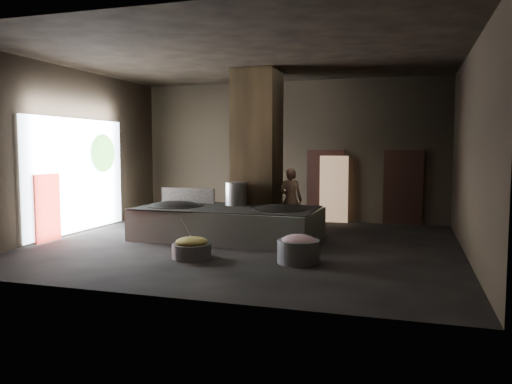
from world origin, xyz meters
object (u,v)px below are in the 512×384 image
(hearth_platform, at_px, (227,224))
(meat_basin, at_px, (298,251))
(stock_pot, at_px, (236,194))
(wok_left, at_px, (175,209))
(wok_right, at_px, (278,212))
(veg_basin, at_px, (192,251))
(cook, at_px, (291,200))

(hearth_platform, relative_size, meat_basin, 5.39)
(meat_basin, bearing_deg, stock_pot, 131.02)
(hearth_platform, relative_size, wok_left, 3.17)
(wok_right, height_order, veg_basin, wok_right)
(veg_basin, bearing_deg, hearth_platform, 91.21)
(stock_pot, xyz_separation_m, veg_basin, (-0.00, -2.85, -0.98))
(veg_basin, relative_size, meat_basin, 0.97)
(stock_pot, bearing_deg, veg_basin, -90.03)
(cook, bearing_deg, wok_left, 32.47)
(wok_right, relative_size, meat_basin, 1.58)
(stock_pot, distance_m, meat_basin, 3.58)
(stock_pot, bearing_deg, cook, 45.80)
(hearth_platform, bearing_deg, wok_left, -175.36)
(wok_right, bearing_deg, hearth_platform, -177.88)
(stock_pot, distance_m, cook, 1.74)
(cook, bearing_deg, wok_right, 91.39)
(stock_pot, xyz_separation_m, cook, (1.20, 1.24, -0.24))
(veg_basin, xyz_separation_m, meat_basin, (2.28, 0.23, 0.08))
(wok_left, relative_size, stock_pot, 2.42)
(wok_left, xyz_separation_m, cook, (2.70, 1.84, 0.14))
(cook, xyz_separation_m, meat_basin, (1.07, -3.86, -0.66))
(hearth_platform, xyz_separation_m, wok_left, (-1.45, -0.05, 0.34))
(hearth_platform, height_order, wok_right, wok_right)
(wok_left, xyz_separation_m, stock_pot, (1.50, 0.60, 0.38))
(hearth_platform, relative_size, wok_right, 3.41)
(wok_left, bearing_deg, hearth_platform, 1.97)
(wok_right, bearing_deg, wok_left, -177.95)
(hearth_platform, bearing_deg, stock_pot, 87.47)
(stock_pot, relative_size, meat_basin, 0.70)
(wok_left, distance_m, veg_basin, 2.77)
(wok_left, bearing_deg, veg_basin, -56.34)
(stock_pot, height_order, meat_basin, stock_pot)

